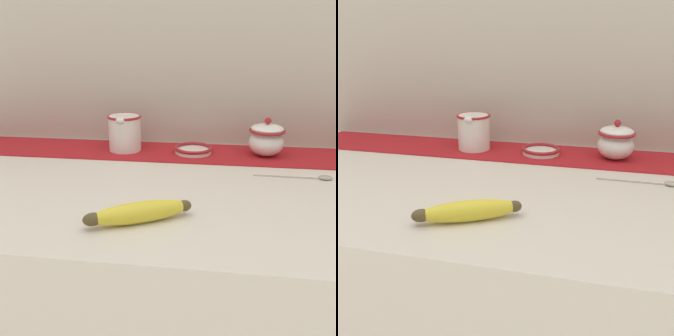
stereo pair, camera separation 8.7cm
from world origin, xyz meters
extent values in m
cube|color=beige|center=(0.00, 0.00, 0.47)|extent=(1.53, 0.73, 0.93)
cube|color=#B7AD99|center=(0.00, 0.39, 1.20)|extent=(2.33, 0.04, 2.40)
cube|color=#A8191E|center=(0.00, 0.25, 0.94)|extent=(1.40, 0.21, 0.00)
cylinder|color=white|center=(-0.14, 0.25, 0.99)|extent=(0.10, 0.10, 0.11)
torus|color=#A31E23|center=(-0.14, 0.25, 1.04)|extent=(0.11, 0.11, 0.01)
torus|color=white|center=(-0.14, 0.31, 1.00)|extent=(0.06, 0.01, 0.06)
ellipsoid|color=white|center=(-0.14, 0.20, 1.04)|extent=(0.03, 0.02, 0.02)
ellipsoid|color=white|center=(0.30, 0.25, 0.98)|extent=(0.10, 0.10, 0.08)
torus|color=#A31E23|center=(0.30, 0.25, 1.01)|extent=(0.11, 0.11, 0.01)
ellipsoid|color=white|center=(0.30, 0.25, 1.02)|extent=(0.09, 0.09, 0.03)
sphere|color=#A31E23|center=(0.30, 0.25, 1.04)|extent=(0.02, 0.02, 0.02)
cylinder|color=white|center=(0.08, 0.25, 0.94)|extent=(0.11, 0.11, 0.01)
torus|color=#A31E23|center=(0.08, 0.25, 0.95)|extent=(0.12, 0.12, 0.01)
ellipsoid|color=yellow|center=(0.01, -0.22, 0.96)|extent=(0.20, 0.13, 0.04)
ellipsoid|color=brown|center=(-0.07, -0.26, 0.96)|extent=(0.04, 0.04, 0.02)
ellipsoid|color=brown|center=(0.09, -0.18, 0.96)|extent=(0.04, 0.03, 0.02)
cube|color=#A89E89|center=(0.33, 0.07, 0.94)|extent=(0.16, 0.01, 0.00)
ellipsoid|color=#A89E89|center=(0.43, 0.07, 0.94)|extent=(0.04, 0.03, 0.01)
camera|label=1|loc=(0.15, -0.86, 1.27)|focal=40.00mm
camera|label=2|loc=(0.24, -0.84, 1.27)|focal=40.00mm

